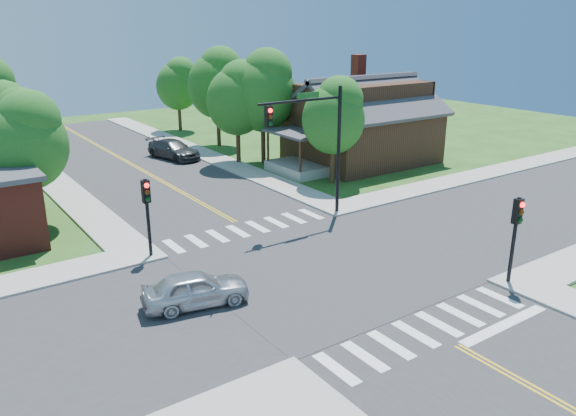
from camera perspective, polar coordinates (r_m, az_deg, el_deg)
ground at (r=25.01m, az=3.28°, el=-6.31°), size 100.00×100.00×0.00m
road_ns at (r=25.00m, az=3.28°, el=-6.27°), size 10.00×90.00×0.04m
road_ew at (r=25.00m, az=3.28°, el=-6.26°), size 90.00×10.00×0.04m
intersection_patch at (r=25.01m, az=3.28°, el=-6.31°), size 10.20×10.20×0.06m
sidewalk_ne at (r=46.20m, az=6.64°, el=5.30°), size 40.00×40.00×0.14m
crosswalk_north at (r=29.72m, az=-4.11°, el=-2.13°), size 8.85×2.00×0.01m
crosswalk_south at (r=21.04m, az=13.98°, el=-11.83°), size 8.85×2.00×0.01m
centerline at (r=24.99m, az=3.28°, el=-6.22°), size 0.30×90.00×0.01m
stop_bar at (r=22.14m, az=21.11°, el=-11.11°), size 4.60×0.45×0.09m
signal_mast_ne at (r=30.06m, az=2.74°, el=7.66°), size 5.30×0.42×7.20m
signal_pole_se at (r=24.47m, az=22.18°, el=-1.56°), size 0.34×0.42×3.80m
signal_pole_nw at (r=26.06m, az=-14.13°, el=0.45°), size 0.34×0.42×3.80m
house_ne at (r=43.95m, az=7.47°, el=8.93°), size 13.05×8.80×7.11m
tree_e_a at (r=37.37m, az=4.80°, el=9.51°), size 4.23×4.02×7.18m
tree_e_b at (r=42.86m, az=-2.47°, el=12.02°), size 5.11×4.85×8.68m
tree_e_c at (r=49.47m, az=-7.13°, el=12.66°), size 5.03×4.78×8.56m
tree_e_d at (r=57.62m, az=-11.05°, el=12.39°), size 4.26×4.04×7.23m
tree_w_a at (r=31.89m, az=-25.03°, el=6.40°), size 4.27×4.06×7.26m
tree_w_b at (r=38.08m, az=-27.09°, el=7.78°), size 4.25×4.04×7.22m
tree_house at (r=42.86m, az=-5.08°, el=11.23°), size 4.62×4.38×7.85m
tree_bldg at (r=37.03m, az=-25.73°, el=7.36°), size 4.04×3.84×6.88m
car_silver at (r=22.01m, az=-9.37°, el=-8.16°), size 3.33×4.76×1.39m
car_dgrey at (r=45.86m, az=-11.54°, el=5.81°), size 4.39×6.00×1.47m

